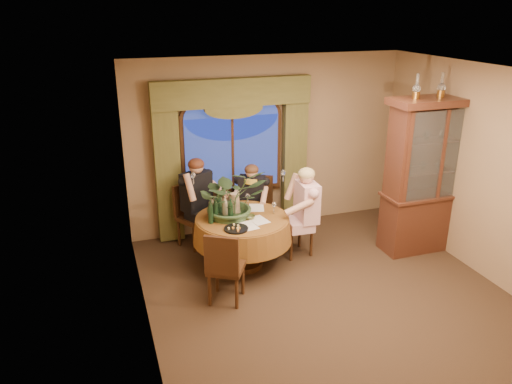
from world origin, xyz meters
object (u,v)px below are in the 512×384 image
object	(u,v)px
oil_lamp_center	(442,85)
oil_lamp_right	(466,84)
oil_lamp_left	(417,86)
chair_front_left	(226,266)
chair_right	(296,224)
centerpiece_plant	(231,174)
wine_bottle_2	(211,212)
person_back	(197,203)
olive_bowl	(250,217)
wine_bottle_0	(218,204)
dining_table	(243,242)
wine_bottle_4	(211,208)
wine_bottle_3	(231,211)
china_cabinet	(430,176)
chair_back	(194,216)
person_scarf	(252,203)
wine_bottle_1	(216,210)
wine_bottle_5	(225,208)
stoneware_vase	(235,204)
person_pink	(306,214)
chair_back_right	(257,208)

from	to	relation	value
oil_lamp_center	oil_lamp_right	distance (m)	0.40
oil_lamp_left	oil_lamp_right	size ratio (longest dim) A/B	1.00
oil_lamp_right	chair_front_left	distance (m)	4.17
chair_right	chair_front_left	bearing A→B (deg)	117.07
centerpiece_plant	wine_bottle_2	distance (m)	0.58
person_back	olive_bowl	bearing A→B (deg)	91.78
wine_bottle_0	dining_table	bearing A→B (deg)	-29.68
wine_bottle_2	wine_bottle_4	xyz separation A→B (m)	(0.04, 0.14, 0.00)
wine_bottle_3	china_cabinet	bearing A→B (deg)	-3.81
person_back	wine_bottle_3	xyz separation A→B (m)	(0.27, -0.94, 0.21)
chair_right	chair_back	size ratio (longest dim) A/B	1.00
chair_back	wine_bottle_3	distance (m)	1.10
chair_front_left	person_back	distance (m)	1.64
person_scarf	dining_table	bearing A→B (deg)	90.00
chair_back	wine_bottle_4	size ratio (longest dim) A/B	2.91
wine_bottle_0	wine_bottle_1	bearing A→B (deg)	-114.27
oil_lamp_right	wine_bottle_1	xyz separation A→B (m)	(-3.56, 0.30, -1.56)
chair_back	oil_lamp_center	bearing A→B (deg)	129.80
centerpiece_plant	wine_bottle_0	xyz separation A→B (m)	(-0.18, 0.06, -0.44)
wine_bottle_3	olive_bowl	bearing A→B (deg)	4.57
olive_bowl	wine_bottle_1	bearing A→B (deg)	170.45
oil_lamp_left	wine_bottle_3	distance (m)	3.02
chair_right	olive_bowl	distance (m)	0.85
oil_lamp_right	wine_bottle_0	bearing A→B (deg)	172.36
chair_back	wine_bottle_5	size ratio (longest dim) A/B	2.91
chair_right	chair_front_left	world-z (taller)	same
oil_lamp_left	oil_lamp_right	world-z (taller)	same
oil_lamp_left	stoneware_vase	world-z (taller)	oil_lamp_left
wine_bottle_3	wine_bottle_2	bearing A→B (deg)	169.47
person_back	wine_bottle_4	bearing A→B (deg)	65.12
centerpiece_plant	wine_bottle_3	distance (m)	0.49
china_cabinet	wine_bottle_1	distance (m)	3.19
wine_bottle_4	chair_front_left	bearing A→B (deg)	-92.42
oil_lamp_left	olive_bowl	world-z (taller)	oil_lamp_left
chair_back	wine_bottle_4	world-z (taller)	wine_bottle_4
oil_lamp_right	wine_bottle_0	xyz separation A→B (m)	(-3.49, 0.47, -1.56)
wine_bottle_4	olive_bowl	bearing A→B (deg)	-18.44
oil_lamp_left	dining_table	bearing A→B (deg)	172.89
person_pink	centerpiece_plant	world-z (taller)	centerpiece_plant
person_scarf	centerpiece_plant	xyz separation A→B (m)	(-0.50, -0.66, 0.73)
person_back	person_scarf	world-z (taller)	person_back
chair_right	chair_back_right	world-z (taller)	same
wine_bottle_5	chair_right	bearing A→B (deg)	4.45
chair_front_left	olive_bowl	distance (m)	0.93
chair_right	chair_back	xyz separation A→B (m)	(-1.37, 0.74, 0.00)
chair_back_right	wine_bottle_5	size ratio (longest dim) A/B	2.91
oil_lamp_center	china_cabinet	bearing A→B (deg)	0.00
person_back	centerpiece_plant	xyz separation A→B (m)	(0.34, -0.73, 0.65)
oil_lamp_center	wine_bottle_5	world-z (taller)	oil_lamp_center
chair_back	wine_bottle_4	distance (m)	0.89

